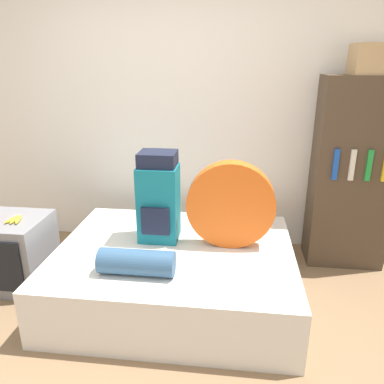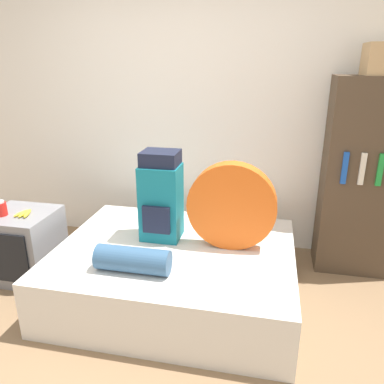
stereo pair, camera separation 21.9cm
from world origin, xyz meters
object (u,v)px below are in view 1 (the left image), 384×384
(backpack, at_px, (159,198))
(television, at_px, (15,252))
(tent_bag, at_px, (231,205))
(bookshelf, at_px, (352,175))
(sleeping_roll, at_px, (137,262))
(cardboard_box, at_px, (380,59))

(backpack, xyz_separation_m, television, (-1.18, -0.12, -0.48))
(tent_bag, distance_m, bookshelf, 1.22)
(sleeping_roll, distance_m, bookshelf, 2.01)
(backpack, xyz_separation_m, tent_bag, (0.55, -0.04, -0.01))
(cardboard_box, bearing_deg, tent_bag, -149.89)
(television, bearing_deg, cardboard_box, 14.08)
(television, height_order, bookshelf, bookshelf)
(sleeping_roll, bearing_deg, tent_bag, 39.59)
(backpack, xyz_separation_m, bookshelf, (1.57, 0.61, 0.06))
(sleeping_roll, bearing_deg, television, 159.81)
(bookshelf, bearing_deg, tent_bag, -147.28)
(sleeping_roll, relative_size, cardboard_box, 1.21)
(tent_bag, xyz_separation_m, television, (-1.73, -0.07, -0.46))
(sleeping_roll, xyz_separation_m, bookshelf, (1.62, 1.15, 0.31))
(backpack, xyz_separation_m, cardboard_box, (1.65, 0.59, 1.00))
(sleeping_roll, height_order, bookshelf, bookshelf)
(cardboard_box, bearing_deg, sleeping_roll, -146.32)
(tent_bag, xyz_separation_m, bookshelf, (1.02, 0.66, 0.07))
(bookshelf, bearing_deg, backpack, -158.72)
(sleeping_roll, bearing_deg, cardboard_box, 33.68)
(tent_bag, relative_size, cardboard_box, 1.58)
(backpack, height_order, television, backpack)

